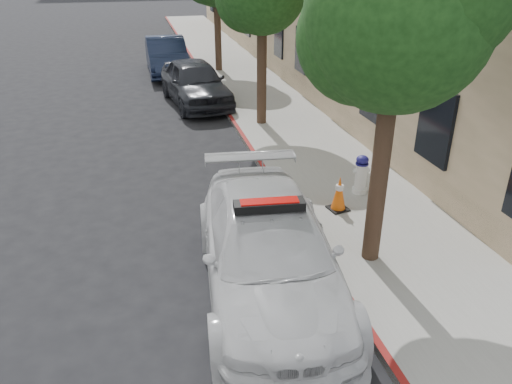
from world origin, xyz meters
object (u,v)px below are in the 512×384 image
(parked_car_far, at_px, (166,56))
(traffic_cone, at_px, (339,193))
(police_car, at_px, (269,251))
(fire_hydrant, at_px, (361,175))
(parked_car_mid, at_px, (195,82))

(parked_car_far, xyz_separation_m, traffic_cone, (2.44, -14.60, -0.27))
(police_car, distance_m, fire_hydrant, 4.05)
(parked_car_mid, distance_m, fire_hydrant, 9.01)
(police_car, height_order, fire_hydrant, police_car)
(parked_car_mid, relative_size, traffic_cone, 6.21)
(police_car, height_order, traffic_cone, police_car)
(parked_car_mid, distance_m, traffic_cone, 9.46)
(parked_car_far, bearing_deg, parked_car_mid, -83.86)
(police_car, relative_size, fire_hydrant, 6.09)
(police_car, bearing_deg, fire_hydrant, 50.28)
(police_car, bearing_deg, parked_car_far, 97.23)
(parked_car_far, relative_size, traffic_cone, 6.40)
(police_car, xyz_separation_m, fire_hydrant, (2.90, 2.82, -0.18))
(traffic_cone, bearing_deg, parked_car_mid, 101.14)
(parked_car_far, distance_m, traffic_cone, 14.80)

